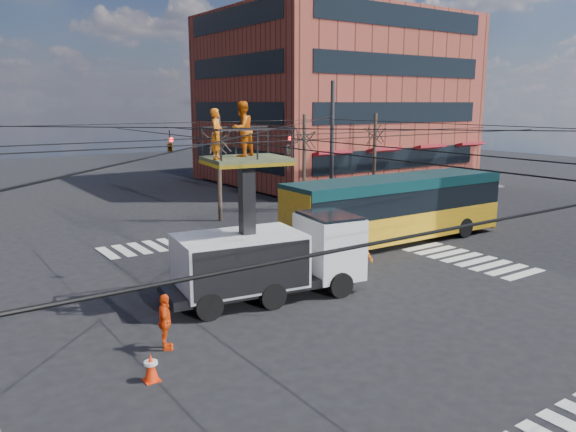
# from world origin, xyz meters

# --- Properties ---
(ground) EXTENTS (120.00, 120.00, 0.00)m
(ground) POSITION_xyz_m (0.00, 0.00, 0.00)
(ground) COLOR black
(ground) RESTS_ON ground
(sidewalk_ne) EXTENTS (18.00, 18.00, 0.12)m
(sidewalk_ne) POSITION_xyz_m (21.00, 21.00, 0.06)
(sidewalk_ne) COLOR slate
(sidewalk_ne) RESTS_ON ground
(crosswalks) EXTENTS (22.40, 22.40, 0.02)m
(crosswalks) POSITION_xyz_m (0.00, 0.00, 0.01)
(crosswalks) COLOR silver
(crosswalks) RESTS_ON ground
(building_ne) EXTENTS (20.06, 16.06, 14.00)m
(building_ne) POSITION_xyz_m (21.98, 23.98, 7.00)
(building_ne) COLOR brown
(building_ne) RESTS_ON ground
(overhead_network) EXTENTS (24.24, 24.24, 8.00)m
(overhead_network) POSITION_xyz_m (-0.07, 0.40, 4.29)
(overhead_network) COLOR #2D2D30
(overhead_network) RESTS_ON ground
(tree_a) EXTENTS (2.00, 2.00, 6.00)m
(tree_a) POSITION_xyz_m (5.00, 13.50, 4.63)
(tree_a) COLOR #382B21
(tree_a) RESTS_ON ground
(tree_b) EXTENTS (2.00, 2.00, 6.00)m
(tree_b) POSITION_xyz_m (11.00, 13.50, 4.63)
(tree_b) COLOR #382B21
(tree_b) RESTS_ON ground
(tree_c) EXTENTS (2.00, 2.00, 6.00)m
(tree_c) POSITION_xyz_m (17.00, 13.50, 4.63)
(tree_c) COLOR #382B21
(tree_c) RESTS_ON ground
(utility_truck) EXTENTS (7.27, 3.47, 6.75)m
(utility_truck) POSITION_xyz_m (0.30, 0.98, 2.14)
(utility_truck) COLOR black
(utility_truck) RESTS_ON ground
(city_bus) EXTENTS (12.11, 2.88, 3.20)m
(city_bus) POSITION_xyz_m (9.63, 4.07, 1.72)
(city_bus) COLOR yellow
(city_bus) RESTS_ON ground
(traffic_cone) EXTENTS (0.36, 0.36, 0.73)m
(traffic_cone) POSITION_xyz_m (-5.40, -2.53, 0.36)
(traffic_cone) COLOR #FE2F0A
(traffic_cone) RESTS_ON ground
(worker_ground) EXTENTS (0.70, 1.01, 1.59)m
(worker_ground) POSITION_xyz_m (-4.40, -1.05, 0.80)
(worker_ground) COLOR #FF5010
(worker_ground) RESTS_ON ground
(flagger) EXTENTS (1.31, 1.32, 1.83)m
(flagger) POSITION_xyz_m (4.39, 0.94, 0.92)
(flagger) COLOR orange
(flagger) RESTS_ON ground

